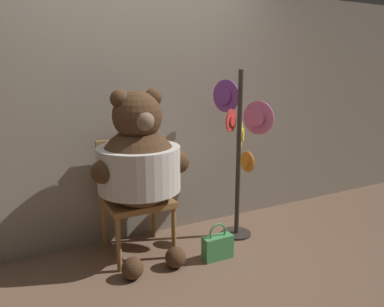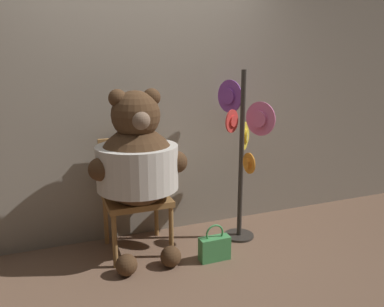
# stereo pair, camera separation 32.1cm
# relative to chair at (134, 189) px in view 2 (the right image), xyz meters

# --- Properties ---
(ground_plane) EXTENTS (14.00, 14.00, 0.00)m
(ground_plane) POSITION_rel_chair_xyz_m (0.14, -0.51, -0.54)
(ground_plane) COLOR brown
(wall_back) EXTENTS (8.00, 0.10, 2.30)m
(wall_back) POSITION_rel_chair_xyz_m (0.14, 0.29, 0.61)
(wall_back) COLOR gray
(wall_back) RESTS_ON ground_plane
(chair) EXTENTS (0.53, 0.51, 0.97)m
(chair) POSITION_rel_chair_xyz_m (0.00, 0.00, 0.00)
(chair) COLOR #9E703D
(chair) RESTS_ON ground_plane
(teddy_bear) EXTENTS (0.81, 0.72, 1.42)m
(teddy_bear) POSITION_rel_chair_xyz_m (0.00, -0.17, 0.28)
(teddy_bear) COLOR #4C331E
(teddy_bear) RESTS_ON ground_plane
(hat_display_rack) EXTENTS (0.43, 0.60, 1.56)m
(hat_display_rack) POSITION_rel_chair_xyz_m (0.98, -0.17, 0.36)
(hat_display_rack) COLOR #332D28
(hat_display_rack) RESTS_ON ground_plane
(handbag_on_ground) EXTENTS (0.26, 0.10, 0.32)m
(handbag_on_ground) POSITION_rel_chair_xyz_m (0.56, -0.49, -0.43)
(handbag_on_ground) COLOR #479E56
(handbag_on_ground) RESTS_ON ground_plane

